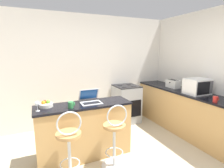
{
  "coord_description": "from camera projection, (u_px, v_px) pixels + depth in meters",
  "views": [
    {
      "loc": [
        -1.24,
        -1.75,
        1.77
      ],
      "look_at": [
        0.34,
        1.85,
        1.02
      ],
      "focal_mm": 28.0,
      "sensor_mm": 36.0,
      "label": 1
    }
  ],
  "objects": [
    {
      "name": "wall_back",
      "position": [
        91.0,
        71.0,
        4.24
      ],
      "size": [
        12.0,
        0.06,
        2.6
      ],
      "color": "silver",
      "rests_on": "ground_plane"
    },
    {
      "name": "breakfast_bar",
      "position": [
        85.0,
        130.0,
        2.92
      ],
      "size": [
        1.54,
        0.48,
        0.92
      ],
      "color": "tan",
      "rests_on": "ground_plane"
    },
    {
      "name": "counter_right",
      "position": [
        187.0,
        112.0,
        3.78
      ],
      "size": [
        0.62,
        2.82,
        0.92
      ],
      "color": "tan",
      "rests_on": "ground_plane"
    },
    {
      "name": "bar_stool_near",
      "position": [
        69.0,
        148.0,
        2.36
      ],
      "size": [
        0.4,
        0.4,
        1.02
      ],
      "color": "silver",
      "rests_on": "ground_plane"
    },
    {
      "name": "bar_stool_far",
      "position": [
        115.0,
        138.0,
        2.62
      ],
      "size": [
        0.4,
        0.4,
        1.02
      ],
      "color": "silver",
      "rests_on": "ground_plane"
    },
    {
      "name": "laptop",
      "position": [
        90.0,
        99.0,
        2.91
      ],
      "size": [
        0.33,
        0.31,
        0.22
      ],
      "color": "silver",
      "rests_on": "breakfast_bar"
    },
    {
      "name": "microwave",
      "position": [
        197.0,
        86.0,
        3.45
      ],
      "size": [
        0.46,
        0.35,
        0.31
      ],
      "color": "white",
      "rests_on": "counter_right"
    },
    {
      "name": "toaster",
      "position": [
        173.0,
        84.0,
        4.06
      ],
      "size": [
        0.2,
        0.32,
        0.19
      ],
      "color": "silver",
      "rests_on": "counter_right"
    },
    {
      "name": "stove_range",
      "position": [
        126.0,
        104.0,
        4.4
      ],
      "size": [
        0.57,
        0.6,
        0.93
      ],
      "color": "#9EA3A8",
      "rests_on": "ground_plane"
    },
    {
      "name": "fruit_bowl",
      "position": [
        46.0,
        104.0,
        2.67
      ],
      "size": [
        0.2,
        0.2,
        0.11
      ],
      "color": "silver",
      "rests_on": "breakfast_bar"
    },
    {
      "name": "mug_red",
      "position": [
        215.0,
        99.0,
        2.91
      ],
      "size": [
        0.09,
        0.07,
        0.1
      ],
      "color": "red",
      "rests_on": "counter_right"
    },
    {
      "name": "wine_glass_short",
      "position": [
        37.0,
        104.0,
        2.47
      ],
      "size": [
        0.07,
        0.07,
        0.15
      ],
      "color": "silver",
      "rests_on": "breakfast_bar"
    },
    {
      "name": "mug_green",
      "position": [
        71.0,
        105.0,
        2.63
      ],
      "size": [
        0.1,
        0.08,
        0.1
      ],
      "color": "#338447",
      "rests_on": "breakfast_bar"
    }
  ]
}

